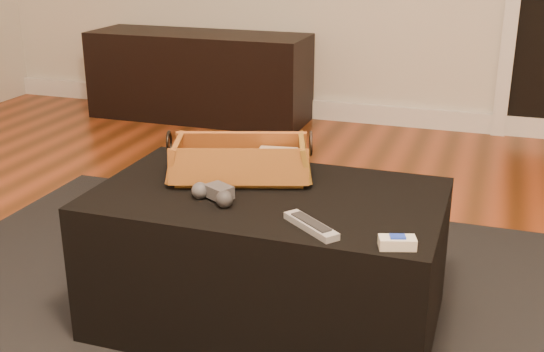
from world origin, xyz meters
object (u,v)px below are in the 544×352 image
(media_cabinet, at_px, (199,76))
(silver_remote, at_px, (311,225))
(wicker_basket, at_px, (240,163))
(game_controller, at_px, (215,194))
(ottoman, at_px, (268,258))
(cream_gadget, at_px, (397,242))
(tv_remote, at_px, (233,172))

(media_cabinet, xyz_separation_m, silver_remote, (1.40, -2.38, 0.17))
(wicker_basket, height_order, game_controller, wicker_basket)
(ottoman, relative_size, wicker_basket, 2.11)
(wicker_basket, height_order, silver_remote, wicker_basket)
(media_cabinet, height_order, game_controller, media_cabinet)
(media_cabinet, height_order, silver_remote, media_cabinet)
(game_controller, bearing_deg, cream_gadget, -14.05)
(tv_remote, bearing_deg, game_controller, -108.75)
(wicker_basket, xyz_separation_m, silver_remote, (0.31, -0.29, -0.04))
(tv_remote, relative_size, cream_gadget, 2.33)
(media_cabinet, relative_size, cream_gadget, 14.31)
(silver_remote, xyz_separation_m, cream_gadget, (0.22, -0.04, 0.00))
(cream_gadget, bearing_deg, tv_remote, 150.36)
(ottoman, distance_m, cream_gadget, 0.53)
(tv_remote, distance_m, cream_gadget, 0.63)
(tv_remote, distance_m, silver_remote, 0.42)
(wicker_basket, relative_size, silver_remote, 2.74)
(wicker_basket, bearing_deg, game_controller, -89.42)
(wicker_basket, bearing_deg, ottoman, -36.37)
(game_controller, relative_size, silver_remote, 0.89)
(wicker_basket, distance_m, game_controller, 0.20)
(ottoman, distance_m, game_controller, 0.28)
(ottoman, height_order, game_controller, game_controller)
(tv_remote, distance_m, game_controller, 0.18)
(tv_remote, xyz_separation_m, game_controller, (0.02, -0.18, -0.00))
(tv_remote, xyz_separation_m, silver_remote, (0.32, -0.27, -0.02))
(cream_gadget, bearing_deg, wicker_basket, 147.91)
(wicker_basket, distance_m, silver_remote, 0.43)
(media_cabinet, height_order, wicker_basket, wicker_basket)
(ottoman, xyz_separation_m, tv_remote, (-0.13, 0.07, 0.24))
(tv_remote, relative_size, game_controller, 1.47)
(ottoman, xyz_separation_m, game_controller, (-0.12, -0.11, 0.23))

